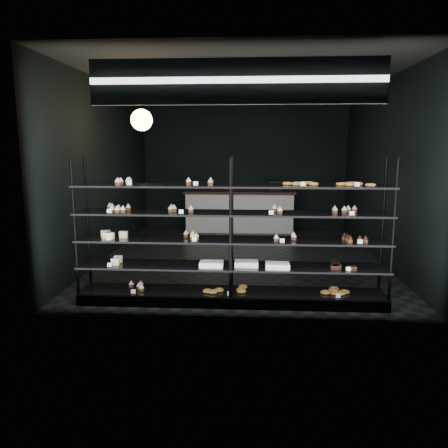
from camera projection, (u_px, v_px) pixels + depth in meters
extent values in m
cube|color=black|center=(241.00, 256.00, 8.18)|extent=(5.00, 6.00, 0.01)
cube|color=black|center=(242.00, 79.00, 7.62)|extent=(5.00, 6.00, 0.01)
cube|color=black|center=(244.00, 164.00, 10.84)|extent=(5.00, 0.01, 3.20)
cube|color=black|center=(236.00, 186.00, 4.95)|extent=(5.00, 0.01, 3.20)
cube|color=black|center=(106.00, 170.00, 8.05)|extent=(0.01, 6.00, 3.20)
cube|color=black|center=(382.00, 171.00, 7.74)|extent=(0.01, 6.00, 3.20)
cube|color=black|center=(231.00, 298.00, 5.77)|extent=(4.00, 0.50, 0.12)
cylinder|color=black|center=(75.00, 231.00, 5.51)|extent=(0.04, 0.04, 1.85)
cylinder|color=black|center=(88.00, 225.00, 5.94)|extent=(0.04, 0.04, 1.85)
cylinder|color=black|center=(230.00, 233.00, 5.39)|extent=(0.04, 0.04, 1.85)
cylinder|color=black|center=(232.00, 227.00, 5.82)|extent=(0.04, 0.04, 1.85)
cylinder|color=black|center=(393.00, 235.00, 5.27)|extent=(0.04, 0.04, 1.85)
cylinder|color=black|center=(382.00, 228.00, 5.70)|extent=(0.04, 0.04, 1.85)
cube|color=black|center=(231.00, 292.00, 5.75)|extent=(4.00, 0.50, 0.03)
cube|color=black|center=(231.00, 266.00, 5.69)|extent=(4.00, 0.50, 0.02)
cube|color=black|center=(231.00, 240.00, 5.63)|extent=(4.00, 0.50, 0.02)
cube|color=black|center=(231.00, 213.00, 5.57)|extent=(4.00, 0.50, 0.02)
cube|color=black|center=(231.00, 186.00, 5.51)|extent=(4.00, 0.50, 0.02)
cube|color=white|center=(129.00, 184.00, 5.40)|extent=(0.06, 0.04, 0.06)
cube|color=white|center=(199.00, 184.00, 5.35)|extent=(0.06, 0.04, 0.06)
cube|color=white|center=(304.00, 185.00, 5.27)|extent=(0.05, 0.04, 0.06)
cube|color=white|center=(357.00, 185.00, 5.23)|extent=(0.06, 0.04, 0.06)
cube|color=white|center=(110.00, 211.00, 5.48)|extent=(0.06, 0.04, 0.06)
cube|color=white|center=(182.00, 212.00, 5.42)|extent=(0.05, 0.04, 0.06)
cube|color=white|center=(273.00, 213.00, 5.35)|extent=(0.06, 0.04, 0.06)
cube|color=white|center=(352.00, 214.00, 5.29)|extent=(0.06, 0.04, 0.06)
cube|color=white|center=(110.00, 239.00, 5.54)|extent=(0.06, 0.04, 0.06)
cube|color=white|center=(193.00, 240.00, 5.47)|extent=(0.05, 0.04, 0.06)
cube|color=white|center=(283.00, 241.00, 5.41)|extent=(0.05, 0.04, 0.06)
cube|color=white|center=(360.00, 242.00, 5.35)|extent=(0.06, 0.04, 0.06)
cube|color=white|center=(108.00, 265.00, 5.60)|extent=(0.06, 0.04, 0.06)
cube|color=white|center=(346.00, 269.00, 5.42)|extent=(0.06, 0.04, 0.06)
cube|color=white|center=(137.00, 292.00, 5.64)|extent=(0.06, 0.04, 0.06)
cube|color=white|center=(226.00, 294.00, 5.57)|extent=(0.05, 0.04, 0.06)
cube|color=white|center=(338.00, 296.00, 5.49)|extent=(0.06, 0.04, 0.06)
cube|color=#0D1F42|center=(237.00, 82.00, 4.83)|extent=(3.20, 0.04, 0.45)
cube|color=white|center=(237.00, 81.00, 4.81)|extent=(3.30, 0.02, 0.50)
cylinder|color=black|center=(141.00, 91.00, 6.82)|extent=(0.01, 0.01, 0.56)
sphere|color=#FFB559|center=(142.00, 120.00, 6.90)|extent=(0.34, 0.34, 0.34)
cube|color=silver|center=(240.00, 212.00, 10.56)|extent=(2.54, 0.60, 0.92)
cube|color=black|center=(240.00, 192.00, 10.48)|extent=(2.64, 0.65, 0.06)
cube|color=black|center=(275.00, 186.00, 10.40)|extent=(0.30, 0.30, 0.25)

